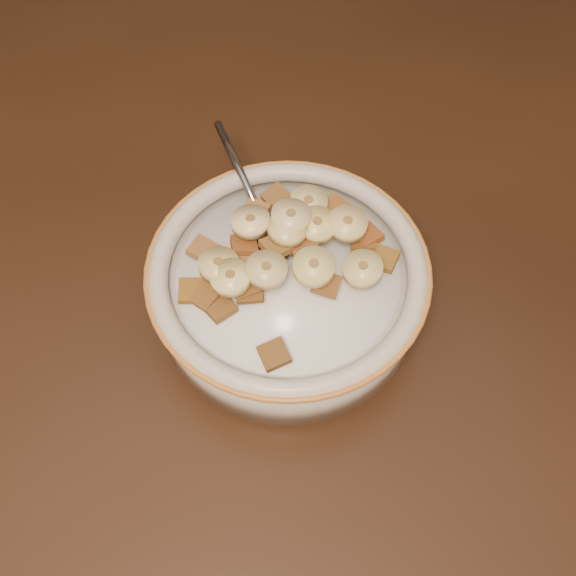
{
  "coord_description": "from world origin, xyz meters",
  "views": [
    {
      "loc": [
        0.09,
        -0.28,
        1.23
      ],
      "look_at": [
        0.09,
        -0.0,
        0.78
      ],
      "focal_mm": 40.0,
      "sensor_mm": 36.0,
      "label": 1
    }
  ],
  "objects_px": {
    "chair": "(180,26)",
    "spoon": "(271,238)",
    "table": "(184,315)",
    "cereal_bowl": "(288,291)"
  },
  "relations": [
    {
      "from": "table",
      "to": "chair",
      "type": "distance_m",
      "value": 0.85
    },
    {
      "from": "table",
      "to": "cereal_bowl",
      "type": "xyz_separation_m",
      "value": [
        0.09,
        -0.0,
        0.05
      ]
    },
    {
      "from": "table",
      "to": "chair",
      "type": "xyz_separation_m",
      "value": [
        -0.11,
        0.8,
        -0.28
      ]
    },
    {
      "from": "spoon",
      "to": "cereal_bowl",
      "type": "bearing_deg",
      "value": 90.0
    },
    {
      "from": "table",
      "to": "cereal_bowl",
      "type": "distance_m",
      "value": 0.1
    },
    {
      "from": "chair",
      "to": "spoon",
      "type": "bearing_deg",
      "value": -70.81
    },
    {
      "from": "cereal_bowl",
      "to": "spoon",
      "type": "relative_size",
      "value": 4.17
    },
    {
      "from": "chair",
      "to": "spoon",
      "type": "height_order",
      "value": "chair"
    },
    {
      "from": "cereal_bowl",
      "to": "table",
      "type": "bearing_deg",
      "value": 177.65
    },
    {
      "from": "chair",
      "to": "table",
      "type": "bearing_deg",
      "value": -76.78
    }
  ]
}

